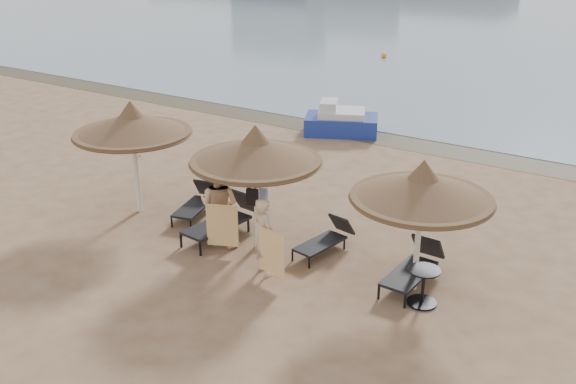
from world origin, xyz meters
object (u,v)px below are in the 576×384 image
object	(u,v)px
lounger_near_right	(327,238)
palapa_right	(422,188)
palapa_left	(132,124)
lounger_near_left	(225,218)
pedal_boat	(341,121)
person_left	(219,199)
palapa_center	(256,151)
lounger_far_right	(415,266)
person_right	(264,230)
side_table	(423,288)
lounger_far_left	(197,202)

from	to	relation	value
lounger_near_right	palapa_right	bearing A→B (deg)	-1.59
palapa_left	lounger_near_left	size ratio (longest dim) A/B	1.36
lounger_near_left	lounger_near_right	world-z (taller)	lounger_near_left
palapa_left	pedal_boat	size ratio (longest dim) A/B	1.00
palapa_left	pedal_boat	world-z (taller)	palapa_left
palapa_right	person_left	size ratio (longest dim) A/B	1.23
palapa_center	person_left	bearing A→B (deg)	-155.73
lounger_far_right	person_right	bearing A→B (deg)	-151.91
palapa_left	lounger_near_right	xyz separation A→B (m)	(5.15, 0.67, -1.99)
side_table	pedal_boat	size ratio (longest dim) A/B	0.26
person_left	pedal_boat	bearing A→B (deg)	-88.84
palapa_center	person_right	distance (m)	1.80
person_right	palapa_left	bearing A→B (deg)	16.86
palapa_center	lounger_far_right	bearing A→B (deg)	6.98
lounger_far_right	person_left	bearing A→B (deg)	-167.54
side_table	person_right	size ratio (longest dim) A/B	0.38
palapa_left	person_left	world-z (taller)	palapa_left
side_table	person_left	world-z (taller)	person_left
palapa_left	person_right	world-z (taller)	palapa_left
palapa_right	side_table	size ratio (longest dim) A/B	3.71
lounger_far_right	pedal_boat	distance (m)	10.48
palapa_center	lounger_near_left	bearing A→B (deg)	174.03
palapa_right	lounger_far_left	distance (m)	6.36
palapa_left	palapa_right	world-z (taller)	palapa_left
lounger_near_right	person_right	bearing A→B (deg)	-101.24
person_left	pedal_boat	size ratio (longest dim) A/B	0.77
lounger_near_left	side_table	bearing A→B (deg)	2.21
palapa_center	lounger_far_right	distance (m)	4.13
lounger_near_left	lounger_near_right	size ratio (longest dim) A/B	1.29
palapa_right	lounger_far_left	size ratio (longest dim) A/B	1.55
palapa_center	side_table	bearing A→B (deg)	-3.47
palapa_left	side_table	distance (m)	8.05
lounger_far_left	lounger_near_right	xyz separation A→B (m)	(3.77, 0.02, -0.02)
lounger_near_right	person_right	distance (m)	1.81
palapa_right	lounger_near_right	world-z (taller)	palapa_right
palapa_center	lounger_near_left	xyz separation A→B (m)	(-1.00, 0.10, -1.88)
lounger_near_left	lounger_near_right	bearing A→B (deg)	19.03
lounger_far_left	person_left	size ratio (longest dim) A/B	0.79
pedal_boat	palapa_left	bearing A→B (deg)	-121.65
lounger_near_left	palapa_right	bearing A→B (deg)	7.37
lounger_near_left	lounger_far_right	xyz separation A→B (m)	(4.63, 0.34, -0.05)
palapa_center	lounger_far_right	size ratio (longest dim) A/B	1.53
lounger_near_right	person_left	xyz separation A→B (m)	(-2.23, -1.02, 0.81)
lounger_near_right	side_table	bearing A→B (deg)	-9.26
palapa_left	lounger_near_left	xyz separation A→B (m)	(2.72, 0.12, -1.89)
palapa_left	palapa_right	distance (m)	7.46
lounger_near_right	lounger_far_right	distance (m)	2.21
palapa_right	lounger_near_left	bearing A→B (deg)	-178.80
palapa_left	lounger_far_left	distance (m)	2.50
lounger_near_left	side_table	size ratio (longest dim) A/B	2.89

